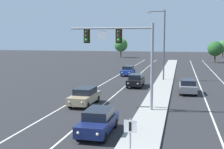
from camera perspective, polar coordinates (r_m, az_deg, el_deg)
median_island at (r=29.75m, az=8.74°, el=-4.77°), size 2.40×110.00×0.15m
lane_stripe_oncoming_center at (r=37.21m, az=2.36°, el=-2.45°), size 0.14×100.00×0.01m
lane_stripe_receding_center at (r=36.65m, az=16.97°, el=-2.89°), size 0.14×100.00×0.01m
edge_stripe_left at (r=37.96m, az=-2.54°, el=-2.26°), size 0.14×100.00×0.01m
overhead_signal_mast at (r=24.75m, az=2.54°, el=5.20°), size 7.17×0.44×7.20m
median_sign_post at (r=14.15m, az=3.55°, el=-11.59°), size 0.60×0.10×2.20m
street_lamp_median at (r=43.08m, az=9.78°, el=6.47°), size 2.58×0.28×10.00m
car_oncoming_navy at (r=19.13m, az=-2.69°, el=-9.02°), size 1.84×4.48×1.58m
car_oncoming_tan at (r=27.27m, az=-5.33°, el=-4.20°), size 1.92×4.51×1.58m
car_oncoming_black at (r=37.57m, az=4.62°, el=-1.12°), size 1.84×4.48×1.58m
car_oncoming_blue at (r=48.94m, az=3.12°, el=0.78°), size 1.84×4.48×1.58m
car_receding_grey at (r=33.89m, az=14.47°, el=-2.20°), size 1.88×4.50×1.58m
tree_far_right_a at (r=102.56m, az=20.69°, el=5.11°), size 3.80×3.80×5.49m
tree_far_right_c at (r=79.02m, az=19.37°, el=4.74°), size 3.78×3.78×5.47m
tree_far_left_a at (r=95.14m, az=1.73°, el=5.74°), size 4.30×4.30×6.22m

